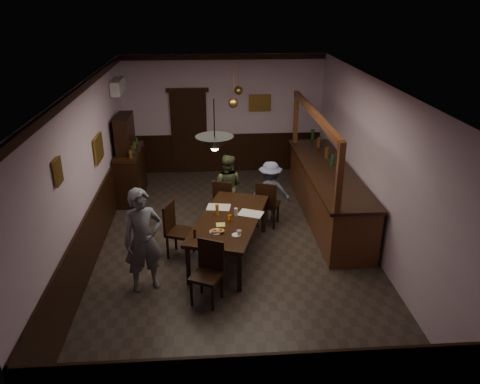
{
  "coord_description": "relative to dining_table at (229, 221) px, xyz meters",
  "views": [
    {
      "loc": [
        -0.43,
        -7.65,
        4.39
      ],
      "look_at": [
        0.1,
        -0.16,
        1.15
      ],
      "focal_mm": 35.0,
      "sensor_mm": 36.0,
      "label": 1
    }
  ],
  "objects": [
    {
      "name": "pepper_mill",
      "position": [
        -0.59,
        -0.65,
        0.13
      ],
      "size": [
        0.04,
        0.04,
        0.14
      ],
      "primitive_type": "cylinder",
      "color": "black",
      "rests_on": "dining_table"
    },
    {
      "name": "beer_glass",
      "position": [
        -0.21,
        0.14,
        0.16
      ],
      "size": [
        0.06,
        0.06,
        0.2
      ],
      "primitive_type": "cylinder",
      "color": "#BF721E",
      "rests_on": "dining_table"
    },
    {
      "name": "soda_can",
      "position": [
        0.0,
        -0.14,
        0.12
      ],
      "size": [
        0.07,
        0.07,
        0.12
      ],
      "primitive_type": "cylinder",
      "color": "orange",
      "rests_on": "dining_table"
    },
    {
      "name": "picture_left_small",
      "position": [
        -2.36,
        -1.24,
        1.46
      ],
      "size": [
        0.04,
        0.28,
        0.36
      ],
      "color": "olive",
      "rests_on": "ground"
    },
    {
      "name": "ac_unit",
      "position": [
        -2.28,
        3.26,
        1.76
      ],
      "size": [
        0.2,
        0.85,
        0.3
      ],
      "color": "white",
      "rests_on": "ground"
    },
    {
      "name": "pendant_iron",
      "position": [
        -0.24,
        -0.76,
        1.66
      ],
      "size": [
        0.56,
        0.56,
        0.77
      ],
      "color": "black",
      "rests_on": "ground"
    },
    {
      "name": "newspaper_right",
      "position": [
        0.39,
        0.14,
        0.07
      ],
      "size": [
        0.5,
        0.44,
        0.01
      ],
      "primitive_type": "cube",
      "rotation": [
        0.0,
        0.0,
        -0.41
      ],
      "color": "silver",
      "rests_on": "dining_table"
    },
    {
      "name": "pendant_brass_mid",
      "position": [
        0.2,
        2.1,
        1.61
      ],
      "size": [
        0.2,
        0.2,
        0.81
      ],
      "color": "#BF8C3F",
      "rests_on": "ground"
    },
    {
      "name": "sideboard",
      "position": [
        -2.12,
        2.78,
        0.08
      ],
      "size": [
        0.52,
        1.45,
        1.91
      ],
      "color": "black",
      "rests_on": "ground"
    },
    {
      "name": "room",
      "position": [
        0.1,
        0.36,
        0.81
      ],
      "size": [
        5.01,
        8.01,
        3.01
      ],
      "color": "#2D2621",
      "rests_on": "ground"
    },
    {
      "name": "dining_table",
      "position": [
        0.0,
        0.0,
        0.0
      ],
      "size": [
        1.61,
        2.4,
        0.75
      ],
      "rotation": [
        0.0,
        0.0,
        -0.3
      ],
      "color": "black",
      "rests_on": "ground"
    },
    {
      "name": "chair_far_left",
      "position": [
        -0.05,
        1.35,
        -0.18
      ],
      "size": [
        0.49,
        0.49,
        0.92
      ],
      "rotation": [
        0.0,
        0.0,
        2.85
      ],
      "color": "black",
      "rests_on": "ground"
    },
    {
      "name": "chair_far_right",
      "position": [
        0.8,
        1.08,
        -0.15
      ],
      "size": [
        0.55,
        0.55,
        0.97
      ],
      "rotation": [
        0.0,
        0.0,
        2.76
      ],
      "color": "black",
      "rests_on": "ground"
    },
    {
      "name": "newspaper_left",
      "position": [
        -0.18,
        0.45,
        0.07
      ],
      "size": [
        0.46,
        0.36,
        0.01
      ],
      "primitive_type": "cube",
      "rotation": [
        0.0,
        0.0,
        -0.16
      ],
      "color": "silver",
      "rests_on": "dining_table"
    },
    {
      "name": "pendant_brass_far",
      "position": [
        0.4,
        3.38,
        1.61
      ],
      "size": [
        0.2,
        0.2,
        0.81
      ],
      "color": "#BF8C3F",
      "rests_on": "ground"
    },
    {
      "name": "saucer",
      "position": [
        0.08,
        -0.64,
        0.07
      ],
      "size": [
        0.15,
        0.15,
        0.01
      ],
      "primitive_type": "cylinder",
      "color": "white",
      "rests_on": "dining_table"
    },
    {
      "name": "pastry_ring_a",
      "position": [
        -0.27,
        -0.54,
        0.1
      ],
      "size": [
        0.13,
        0.13,
        0.04
      ],
      "primitive_type": "torus",
      "color": "#C68C47",
      "rests_on": "pastry_plate"
    },
    {
      "name": "picture_back",
      "position": [
        1.0,
        4.32,
        1.11
      ],
      "size": [
        0.55,
        0.04,
        0.42
      ],
      "color": "olive",
      "rests_on": "ground"
    },
    {
      "name": "person_seated_right",
      "position": [
        0.89,
        1.35,
        -0.04
      ],
      "size": [
        0.84,
        0.5,
        1.28
      ],
      "primitive_type": "imported",
      "rotation": [
        0.0,
        0.0,
        3.11
      ],
      "color": "slate",
      "rests_on": "ground"
    },
    {
      "name": "chair_near",
      "position": [
        -0.38,
        -1.26,
        -0.15
      ],
      "size": [
        0.56,
        0.56,
        0.97
      ],
      "rotation": [
        0.0,
        0.0,
        -0.44
      ],
      "color": "black",
      "rests_on": "ground"
    },
    {
      "name": "picture_left_large",
      "position": [
        -2.36,
        1.16,
        1.01
      ],
      "size": [
        0.04,
        0.62,
        0.48
      ],
      "color": "olive",
      "rests_on": "ground"
    },
    {
      "name": "chair_side",
      "position": [
        -0.95,
        0.09,
        -0.14
      ],
      "size": [
        0.56,
        0.56,
        1.0
      ],
      "rotation": [
        0.0,
        0.0,
        1.21
      ],
      "color": "black",
      "rests_on": "ground"
    },
    {
      "name": "person_standing",
      "position": [
        -1.38,
        -0.88,
        0.16
      ],
      "size": [
        0.73,
        0.61,
        1.7
      ],
      "primitive_type": "imported",
      "rotation": [
        0.0,
        0.0,
        0.38
      ],
      "color": "slate",
      "rests_on": "ground"
    },
    {
      "name": "door_back",
      "position": [
        -0.8,
        4.31,
        0.36
      ],
      "size": [
        0.9,
        0.06,
        2.1
      ],
      "primitive_type": "cube",
      "color": "black",
      "rests_on": "ground"
    },
    {
      "name": "person_seated_left",
      "position": [
        0.03,
        1.61,
        -0.01
      ],
      "size": [
        0.78,
        0.69,
        1.36
      ],
      "primitive_type": "imported",
      "rotation": [
        0.0,
        0.0,
        2.84
      ],
      "color": "#4A5432",
      "rests_on": "ground"
    },
    {
      "name": "pastry_ring_b",
      "position": [
        -0.17,
        -0.54,
        0.1
      ],
      "size": [
        0.13,
        0.13,
        0.04
      ],
      "primitive_type": "torus",
      "color": "#C68C47",
      "rests_on": "pastry_plate"
    },
    {
      "name": "bar_counter",
      "position": [
        2.09,
        1.38,
        -0.11
      ],
      "size": [
        0.95,
        4.07,
        2.29
      ],
      "color": "#482113",
      "rests_on": "ground"
    },
    {
      "name": "water_glass",
      "position": [
        0.12,
        0.07,
        0.14
      ],
      "size": [
        0.06,
        0.06,
        0.15
      ],
      "primitive_type": "cylinder",
      "color": "silver",
      "rests_on": "dining_table"
    },
    {
      "name": "pastry_plate",
      "position": [
        -0.24,
        -0.51,
        0.07
      ],
      "size": [
        0.22,
        0.22,
        0.01
      ],
      "primitive_type": "cylinder",
      "color": "white",
      "rests_on": "dining_table"
    },
    {
      "name": "coffee_cup",
      "position": [
        0.12,
        -0.64,
        0.11
      ],
      "size": [
        0.1,
        0.1,
        0.07
      ],
      "primitive_type": "imported",
      "rotation": [
        0.0,
        0.0,
        -0.3
      ],
      "color": "white",
      "rests_on": "saucer"
    },
    {
      "name": "napkin",
      "position": [
        -0.16,
        -0.25,
        0.07
      ],
      "size": [
        0.19,
        0.19,
        0.0
      ],
      "primitive_type": "cube",
      "rotation": [
        0.0,
        0.0,
        -0.3
      ],
      "color": "#DDD551",
      "rests_on": "dining_table"
    }
  ]
}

